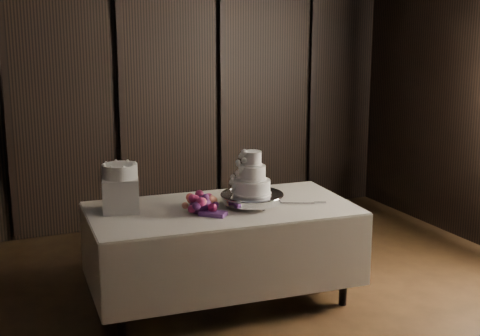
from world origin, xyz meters
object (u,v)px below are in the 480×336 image
object	(u,v)px
box_pedestal	(121,194)
small_cake	(120,171)
cake_stand	(252,200)
wedding_cake	(250,178)
bouquet	(201,203)
display_table	(222,250)

from	to	relation	value
box_pedestal	small_cake	world-z (taller)	small_cake
cake_stand	box_pedestal	bearing A→B (deg)	164.57
box_pedestal	small_cake	size ratio (longest dim) A/B	1.01
wedding_cake	box_pedestal	xyz separation A→B (m)	(-0.92, 0.27, -0.10)
bouquet	small_cake	xyz separation A→B (m)	(-0.53, 0.27, 0.23)
display_table	small_cake	xyz separation A→B (m)	(-0.72, 0.21, 0.64)
display_table	cake_stand	world-z (taller)	cake_stand
small_cake	wedding_cake	bearing A→B (deg)	-16.62
wedding_cake	cake_stand	bearing A→B (deg)	33.50
display_table	bouquet	distance (m)	0.45
wedding_cake	small_cake	xyz separation A→B (m)	(-0.92, 0.27, 0.08)
cake_stand	wedding_cake	size ratio (longest dim) A/B	1.46
cake_stand	wedding_cake	distance (m)	0.18
wedding_cake	display_table	bearing A→B (deg)	167.09
wedding_cake	box_pedestal	distance (m)	0.97
wedding_cake	box_pedestal	world-z (taller)	wedding_cake
display_table	small_cake	bearing A→B (deg)	167.16
small_cake	box_pedestal	bearing A→B (deg)	0.00
bouquet	box_pedestal	distance (m)	0.59
display_table	cake_stand	size ratio (longest dim) A/B	4.24
wedding_cake	bouquet	distance (m)	0.42
cake_stand	small_cake	distance (m)	1.01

